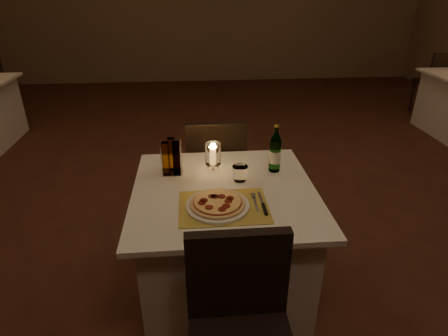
{
  "coord_description": "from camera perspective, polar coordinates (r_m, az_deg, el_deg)",
  "views": [
    {
      "loc": [
        -0.34,
        -2.38,
        1.76
      ],
      "look_at": [
        -0.18,
        -0.59,
        0.86
      ],
      "focal_mm": 30.0,
      "sensor_mm": 36.0,
      "label": 1
    }
  ],
  "objects": [
    {
      "name": "main_table",
      "position": [
        2.26,
        0.05,
        -11.34
      ],
      "size": [
        1.0,
        1.0,
        0.74
      ],
      "color": "silver",
      "rests_on": "ground"
    },
    {
      "name": "pizza",
      "position": [
        1.88,
        -0.99,
        -5.32
      ],
      "size": [
        0.28,
        0.28,
        0.02
      ],
      "color": "#D8B77F",
      "rests_on": "plate"
    },
    {
      "name": "cruet_caddy",
      "position": [
        2.2,
        -8.02,
        1.5
      ],
      "size": [
        0.12,
        0.12,
        0.21
      ],
      "color": "white",
      "rests_on": "main_table"
    },
    {
      "name": "hurricane_candle",
      "position": [
        2.2,
        -1.69,
        1.99
      ],
      "size": [
        0.09,
        0.09,
        0.18
      ],
      "color": "white",
      "rests_on": "main_table"
    },
    {
      "name": "neighbor_chair_rb",
      "position": [
        6.15,
        29.88,
        11.82
      ],
      "size": [
        0.42,
        0.42,
        0.9
      ],
      "color": "black",
      "rests_on": "ground"
    },
    {
      "name": "floor",
      "position": [
        2.99,
        2.45,
        -9.76
      ],
      "size": [
        8.0,
        10.0,
        0.02
      ],
      "primitive_type": "cube",
      "color": "#4B2318",
      "rests_on": "ground"
    },
    {
      "name": "chair_near",
      "position": [
        1.62,
        2.47,
        -22.0
      ],
      "size": [
        0.42,
        0.42,
        0.9
      ],
      "color": "black",
      "rests_on": "ground"
    },
    {
      "name": "tumbler",
      "position": [
        2.12,
        2.45,
        -0.83
      ],
      "size": [
        0.09,
        0.09,
        0.09
      ],
      "primitive_type": null,
      "color": "white",
      "rests_on": "main_table"
    },
    {
      "name": "placemat",
      "position": [
        1.89,
        -0.07,
        -5.92
      ],
      "size": [
        0.45,
        0.34,
        0.0
      ],
      "primitive_type": "cube",
      "color": "#B39D3E",
      "rests_on": "main_table"
    },
    {
      "name": "knife",
      "position": [
        1.89,
        6.07,
        -5.86
      ],
      "size": [
        0.02,
        0.22,
        0.01
      ],
      "color": "black",
      "rests_on": "placemat"
    },
    {
      "name": "water_bottle",
      "position": [
        2.22,
        7.8,
        2.32
      ],
      "size": [
        0.07,
        0.07,
        0.29
      ],
      "color": "#61AE5E",
      "rests_on": "main_table"
    },
    {
      "name": "chair_far",
      "position": [
        2.77,
        -1.26,
        0.66
      ],
      "size": [
        0.42,
        0.42,
        0.9
      ],
      "color": "black",
      "rests_on": "ground"
    },
    {
      "name": "fork",
      "position": [
        1.94,
        4.72,
        -5.04
      ],
      "size": [
        0.02,
        0.18,
        0.0
      ],
      "color": "silver",
      "rests_on": "placemat"
    },
    {
      "name": "plate",
      "position": [
        1.89,
        -0.98,
        -5.73
      ],
      "size": [
        0.32,
        0.32,
        0.01
      ],
      "primitive_type": "cylinder",
      "color": "white",
      "rests_on": "placemat"
    }
  ]
}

